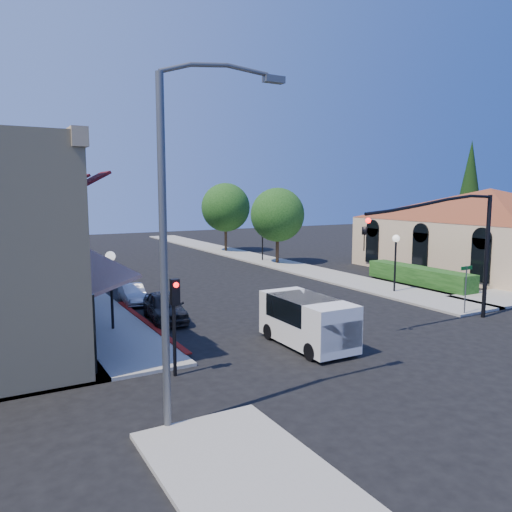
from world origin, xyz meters
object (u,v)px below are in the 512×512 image
lamppost_right_near (396,249)px  parked_car_b (133,294)px  lamppost_left_far (61,242)px  cobra_streetlight (176,227)px  signal_mast_arm (458,237)px  street_name_sign (466,282)px  lamppost_left_near (111,270)px  street_tree_a (277,215)px  parked_car_d (82,260)px  parked_car_c (104,275)px  lamppost_right_far (262,231)px  street_tree_b (226,207)px  secondary_signal (175,309)px  white_van (308,319)px  parked_car_a (165,306)px  conifer_far (470,189)px

lamppost_right_near → parked_car_b: bearing=161.2°
lamppost_left_far → parked_car_b: lamppost_left_far is taller
cobra_streetlight → signal_mast_arm: bearing=13.1°
street_name_sign → lamppost_left_near: size_ratio=0.70×
street_tree_a → parked_car_d: street_tree_a is taller
street_name_sign → parked_car_c: 22.49m
street_tree_a → lamppost_right_far: 2.49m
street_tree_b → lamppost_right_near: bearing=-90.7°
street_tree_a → cobra_streetlight: (-17.95, -24.00, 1.07)m
parked_car_b → parked_car_c: (0.00, 7.00, 0.04)m
lamppost_left_far → parked_car_b: (2.30, -9.00, -2.20)m
lamppost_left_near → cobra_streetlight: bearing=-93.7°
lamppost_left_far → lamppost_right_near: bearing=-39.5°
lamppost_right_far → cobra_streetlight: bearing=-124.2°
lamppost_right_near → parked_car_c: lamppost_right_near is taller
street_tree_b → secondary_signal: (-16.80, -30.59, -2.23)m
street_tree_a → signal_mast_arm: 20.71m
secondary_signal → lamppost_left_far: 20.60m
street_tree_a → parked_car_d: bearing=159.7°
white_van → parked_car_c: white_van is taller
lamppost_left_near → lamppost_right_far: bearing=43.3°
white_van → parked_car_b: white_van is taller
street_tree_a → parked_car_b: size_ratio=2.00×
lamppost_left_near → white_van: (6.26, -6.05, -1.60)m
signal_mast_arm → street_tree_a: bearing=81.8°
cobra_streetlight → parked_car_a: size_ratio=2.31×
white_van → parked_car_a: bearing=118.6°
signal_mast_arm → lamppost_left_far: signal_mast_arm is taller
street_tree_b → parked_car_b: street_tree_b is taller
signal_mast_arm → lamppost_left_near: size_ratio=2.24×
secondary_signal → lamppost_left_far: lamppost_left_far is taller
conifer_far → parked_car_b: 35.05m
parked_car_a → parked_car_b: size_ratio=1.24×
street_tree_a → street_tree_b: (0.00, 10.00, 0.35)m
street_tree_a → parked_car_a: (-14.68, -13.38, -3.51)m
secondary_signal → parked_car_b: secondary_signal is taller
street_tree_a → street_tree_b: size_ratio=0.92×
lamppost_left_far → white_van: lamppost_left_far is taller
street_tree_b → lamppost_right_near: (-0.30, -24.00, -1.81)m
street_tree_a → signal_mast_arm: street_tree_a is taller
secondary_signal → lamppost_left_far: bearing=91.4°
signal_mast_arm → street_name_sign: 2.98m
secondary_signal → parked_car_c: size_ratio=0.84×
parked_car_d → parked_car_c: bearing=-94.1°
parked_car_b → white_van: bearing=-66.2°
street_tree_a → parked_car_d: size_ratio=1.35×
street_name_sign → parked_car_c: (-13.70, 17.80, -1.13)m
cobra_streetlight → lamppost_left_far: size_ratio=2.61×
street_tree_a → parked_car_b: (-15.00, -9.00, -3.66)m
white_van → parked_car_c: bearing=102.4°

